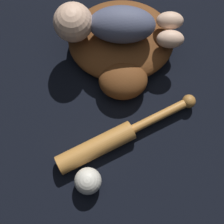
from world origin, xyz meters
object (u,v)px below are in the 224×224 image
Objects in this scene: baby_figure at (110,24)px; baseball_bat at (111,140)px; baseball_glove at (122,47)px; baseball at (88,181)px.

baby_figure is 0.31m from baseball_bat.
baseball is (0.25, 0.30, -0.01)m from baseball_glove.
baby_figure reaches higher than baseball_glove.
baseball_bat is (0.12, 0.26, -0.10)m from baby_figure.
baseball_glove is 0.27m from baseball_bat.
baseball_glove is 0.39m from baseball.
baseball_bat is (0.14, 0.23, -0.01)m from baseball_glove.
baseball is at bearing 35.47° from baseball_bat.
baseball_bat is at bearing 64.96° from baby_figure.
baseball_glove is 1.12× the size of baby_figure.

